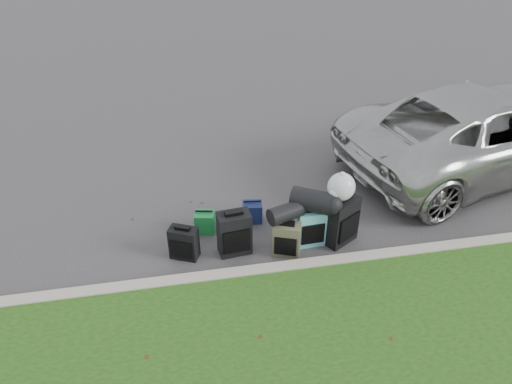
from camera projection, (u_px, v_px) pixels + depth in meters
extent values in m
plane|color=#383535|center=(265.00, 229.00, 7.51)|extent=(120.00, 120.00, 0.00)
cube|color=#9E937F|center=(280.00, 270.00, 6.65)|extent=(120.00, 0.18, 0.15)
imported|color=#B7B7B2|center=(483.00, 130.00, 8.67)|extent=(5.55, 3.49, 1.43)
cube|color=black|center=(184.00, 243.00, 6.86)|extent=(0.44, 0.35, 0.48)
cube|color=black|center=(234.00, 233.00, 6.90)|extent=(0.48, 0.31, 0.65)
cube|color=#44402D|center=(287.00, 239.00, 6.90)|extent=(0.43, 0.35, 0.51)
cube|color=teal|center=(310.00, 227.00, 7.08)|extent=(0.41, 0.26, 0.57)
cube|color=black|center=(341.00, 220.00, 7.09)|extent=(0.56, 0.49, 0.72)
cube|color=#1B7B35|center=(205.00, 222.00, 7.38)|extent=(0.32, 0.28, 0.32)
cube|color=navy|center=(252.00, 212.00, 7.60)|extent=(0.32, 0.27, 0.31)
cylinder|color=black|center=(285.00, 213.00, 6.77)|extent=(0.52, 0.39, 0.25)
cylinder|color=black|center=(312.00, 201.00, 6.85)|extent=(0.65, 0.56, 0.32)
sphere|color=silver|center=(341.00, 187.00, 6.80)|extent=(0.39, 0.39, 0.39)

